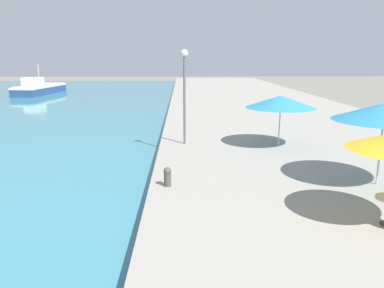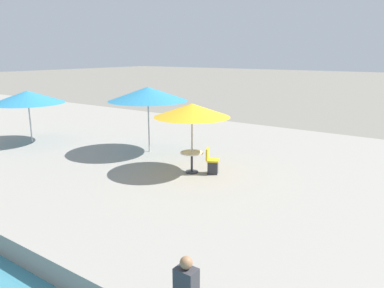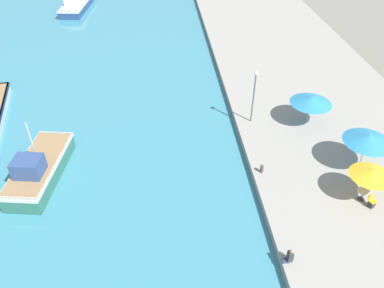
# 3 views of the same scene
# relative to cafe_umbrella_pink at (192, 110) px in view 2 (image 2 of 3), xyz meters

# --- Properties ---
(cafe_umbrella_pink) EXTENTS (2.65, 2.65, 2.43)m
(cafe_umbrella_pink) POSITION_rel_cafe_umbrella_pink_xyz_m (0.00, 0.00, 0.00)
(cafe_umbrella_pink) COLOR #B7B7B7
(cafe_umbrella_pink) RESTS_ON quay_promenade
(cafe_umbrella_white) EXTENTS (3.30, 3.30, 2.76)m
(cafe_umbrella_white) POSITION_rel_cafe_umbrella_pink_xyz_m (1.17, 3.06, 0.27)
(cafe_umbrella_white) COLOR #B7B7B7
(cafe_umbrella_white) RESTS_ON quay_promenade
(cafe_umbrella_striped) EXTENTS (3.31, 3.31, 2.43)m
(cafe_umbrella_striped) POSITION_rel_cafe_umbrella_pink_xyz_m (-0.73, 8.76, -0.05)
(cafe_umbrella_striped) COLOR #B7B7B7
(cafe_umbrella_striped) RESTS_ON quay_promenade
(cafe_table) EXTENTS (0.80, 0.80, 0.74)m
(cafe_table) POSITION_rel_cafe_umbrella_pink_xyz_m (-0.12, -0.07, -1.66)
(cafe_table) COLOR #333338
(cafe_table) RESTS_ON quay_promenade
(cafe_chair_left) EXTENTS (0.54, 0.56, 0.91)m
(cafe_chair_left) POSITION_rel_cafe_umbrella_pink_xyz_m (0.19, -0.73, -1.87)
(cafe_chair_left) COLOR #2D2D33
(cafe_chair_left) RESTS_ON quay_promenade
(person_at_quay) EXTENTS (0.52, 0.36, 0.96)m
(person_at_quay) POSITION_rel_cafe_umbrella_pink_xyz_m (-6.15, -4.20, -1.77)
(person_at_quay) COLOR #333D5B
(person_at_quay) RESTS_ON quay_promenade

